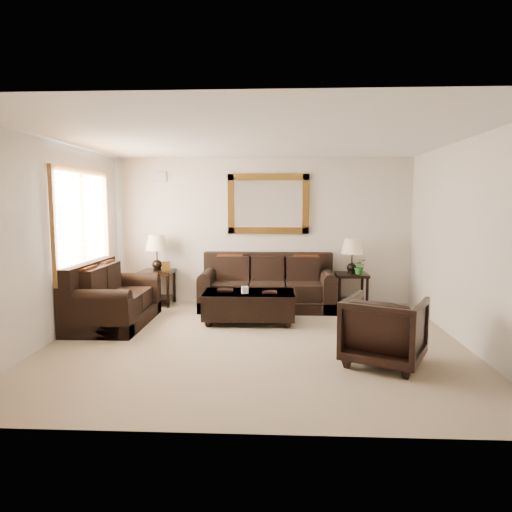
# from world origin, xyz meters

# --- Properties ---
(room) EXTENTS (5.51, 5.01, 2.71)m
(room) POSITION_xyz_m (0.00, 0.00, 1.35)
(room) COLOR #836C5A
(room) RESTS_ON ground
(window) EXTENTS (0.07, 1.96, 1.66)m
(window) POSITION_xyz_m (-2.70, 0.90, 1.55)
(window) COLOR white
(window) RESTS_ON room
(mirror) EXTENTS (1.50, 0.06, 1.10)m
(mirror) POSITION_xyz_m (0.12, 2.47, 1.85)
(mirror) COLOR #4D320F
(mirror) RESTS_ON room
(air_vent) EXTENTS (0.25, 0.02, 0.18)m
(air_vent) POSITION_xyz_m (-1.90, 2.48, 2.35)
(air_vent) COLOR #999999
(air_vent) RESTS_ON room
(sofa) EXTENTS (2.36, 1.02, 0.96)m
(sofa) POSITION_xyz_m (0.12, 2.04, 0.35)
(sofa) COLOR black
(sofa) RESTS_ON room
(loveseat) EXTENTS (1.02, 1.72, 0.96)m
(loveseat) POSITION_xyz_m (-2.28, 0.79, 0.35)
(loveseat) COLOR black
(loveseat) RESTS_ON room
(end_table_left) EXTENTS (0.59, 0.59, 1.29)m
(end_table_left) POSITION_xyz_m (-1.91, 2.17, 0.84)
(end_table_left) COLOR black
(end_table_left) RESTS_ON room
(end_table_right) EXTENTS (0.56, 0.56, 1.23)m
(end_table_right) POSITION_xyz_m (1.63, 2.18, 0.81)
(end_table_right) COLOR black
(end_table_right) RESTS_ON room
(coffee_table) EXTENTS (1.44, 0.79, 0.61)m
(coffee_table) POSITION_xyz_m (-0.15, 0.99, 0.30)
(coffee_table) COLOR black
(coffee_table) RESTS_ON room
(armchair) EXTENTS (1.12, 1.09, 0.87)m
(armchair) POSITION_xyz_m (1.54, -0.79, 0.44)
(armchair) COLOR black
(armchair) RESTS_ON floor
(potted_plant) EXTENTS (0.32, 0.34, 0.22)m
(potted_plant) POSITION_xyz_m (1.75, 2.08, 0.72)
(potted_plant) COLOR #1F591E
(potted_plant) RESTS_ON end_table_right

